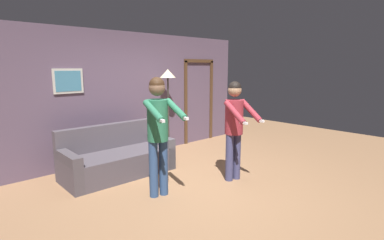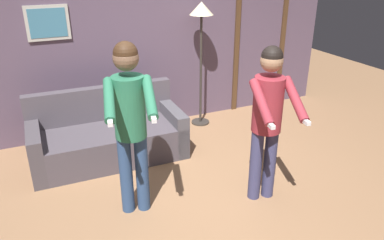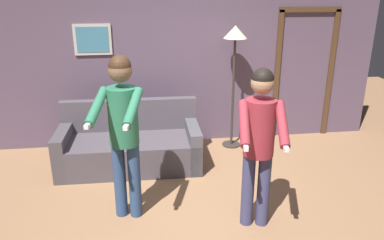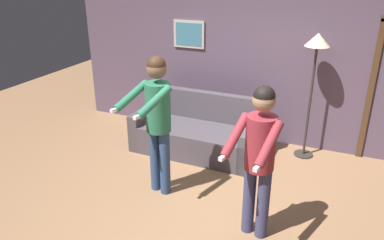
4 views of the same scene
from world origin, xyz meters
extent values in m
plane|color=#926949|center=(0.00, 0.00, 0.00)|extent=(12.00, 12.00, 0.00)
cube|color=#58465A|center=(0.00, 2.24, 1.30)|extent=(6.40, 0.06, 2.60)
cube|color=#B7B2A8|center=(-1.18, 2.20, 1.65)|extent=(0.53, 0.02, 0.44)
cube|color=teal|center=(-1.18, 2.18, 1.65)|extent=(0.45, 0.01, 0.36)
cube|color=#4C331E|center=(1.62, 2.19, 1.02)|extent=(0.08, 0.04, 2.04)
cube|color=#4C331E|center=(2.52, 2.19, 1.02)|extent=(0.08, 0.04, 2.04)
cube|color=#4C331E|center=(2.07, 2.19, 2.04)|extent=(0.98, 0.04, 0.08)
cube|color=#4B444B|center=(-0.71, 1.37, 0.21)|extent=(1.91, 0.88, 0.42)
cube|color=#4B444B|center=(-0.70, 1.72, 0.65)|extent=(1.90, 0.17, 0.45)
cube|color=#474147|center=(-1.58, 1.38, 0.29)|extent=(0.17, 0.85, 0.58)
cube|color=#4E4B51|center=(0.16, 1.35, 0.29)|extent=(0.17, 0.85, 0.58)
cylinder|color=#332D28|center=(0.85, 1.91, 0.01)|extent=(0.28, 0.28, 0.02)
cylinder|color=#332D28|center=(0.85, 1.91, 0.84)|extent=(0.04, 0.04, 1.64)
cone|color=#F9EAB7|center=(0.85, 1.91, 1.76)|extent=(0.34, 0.34, 0.18)
cylinder|color=navy|center=(-0.78, 0.21, 0.42)|extent=(0.13, 0.13, 0.84)
cylinder|color=navy|center=(-0.62, 0.18, 0.42)|extent=(0.13, 0.13, 0.84)
cylinder|color=#286B4C|center=(-0.70, 0.20, 1.14)|extent=(0.30, 0.30, 0.60)
sphere|color=brown|center=(-0.70, 0.20, 1.61)|extent=(0.23, 0.23, 0.23)
sphere|color=#382314|center=(-0.70, 0.20, 1.65)|extent=(0.22, 0.22, 0.22)
cylinder|color=#286B4C|center=(-0.92, -0.01, 1.32)|extent=(0.20, 0.53, 0.26)
cube|color=white|center=(-0.98, -0.25, 1.23)|extent=(0.07, 0.16, 0.04)
cylinder|color=#286B4C|center=(-0.59, -0.08, 1.32)|extent=(0.20, 0.53, 0.26)
cube|color=white|center=(-0.64, -0.33, 1.23)|extent=(0.07, 0.16, 0.04)
cylinder|color=#393B61|center=(0.53, -0.13, 0.40)|extent=(0.13, 0.13, 0.80)
cylinder|color=#393B61|center=(0.69, -0.16, 0.40)|extent=(0.13, 0.13, 0.80)
cylinder|color=maroon|center=(0.61, -0.14, 1.08)|extent=(0.30, 0.30, 0.57)
sphere|color=#9E7556|center=(0.61, -0.14, 1.52)|extent=(0.22, 0.22, 0.22)
sphere|color=black|center=(0.61, -0.14, 1.56)|extent=(0.21, 0.21, 0.21)
cylinder|color=maroon|center=(0.40, -0.32, 1.20)|extent=(0.18, 0.48, 0.34)
cube|color=white|center=(0.36, -0.53, 1.07)|extent=(0.07, 0.15, 0.04)
cylinder|color=maroon|center=(0.73, -0.38, 1.20)|extent=(0.18, 0.48, 0.34)
cube|color=white|center=(0.70, -0.59, 1.07)|extent=(0.07, 0.15, 0.04)
camera|label=1|loc=(-3.22, -3.23, 1.90)|focal=28.00mm
camera|label=2|loc=(-1.49, -2.97, 2.43)|focal=35.00mm
camera|label=3|loc=(-0.50, -3.39, 2.37)|focal=35.00mm
camera|label=4|loc=(1.28, -3.43, 2.69)|focal=35.00mm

